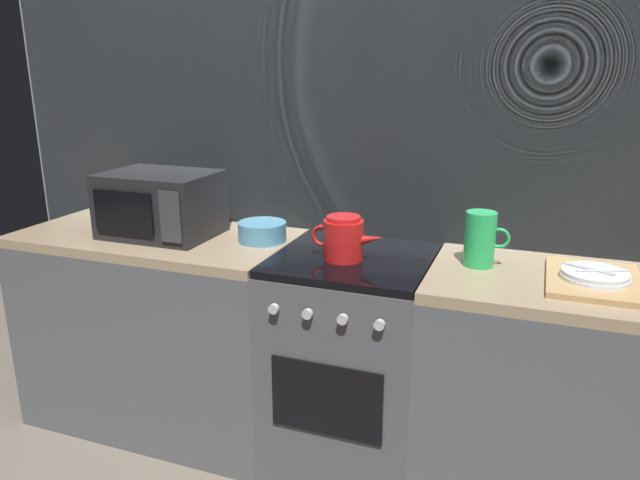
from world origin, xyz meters
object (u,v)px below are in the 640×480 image
object	(u,v)px
microwave	(160,204)
kettle	(344,238)
mixing_bowl	(262,232)
dish_pile	(594,278)
pitcher	(480,239)
stove_unit	(352,362)

from	to	relation	value
microwave	kettle	world-z (taller)	microwave
mixing_bowl	dish_pile	bearing A→B (deg)	-3.01
dish_pile	microwave	bearing A→B (deg)	-179.87
kettle	mixing_bowl	xyz separation A→B (m)	(-0.39, 0.11, -0.04)
mixing_bowl	kettle	bearing A→B (deg)	-15.76
microwave	kettle	xyz separation A→B (m)	(0.83, -0.04, -0.05)
kettle	dish_pile	distance (m)	0.87
dish_pile	pitcher	bearing A→B (deg)	171.29
pitcher	dish_pile	size ratio (longest dim) A/B	0.50
pitcher	dish_pile	world-z (taller)	pitcher
stove_unit	kettle	world-z (taller)	kettle
stove_unit	kettle	size ratio (longest dim) A/B	3.16
kettle	pitcher	size ratio (longest dim) A/B	1.42
pitcher	dish_pile	xyz separation A→B (m)	(0.38, -0.06, -0.08)
kettle	mixing_bowl	distance (m)	0.41
stove_unit	pitcher	size ratio (longest dim) A/B	4.50
mixing_bowl	stove_unit	bearing A→B (deg)	-8.87
stove_unit	dish_pile	bearing A→B (deg)	-0.09
stove_unit	dish_pile	distance (m)	0.96
microwave	dish_pile	xyz separation A→B (m)	(1.70, 0.00, -0.12)
kettle	mixing_bowl	world-z (taller)	kettle
mixing_bowl	dish_pile	xyz separation A→B (m)	(1.26, -0.07, -0.02)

